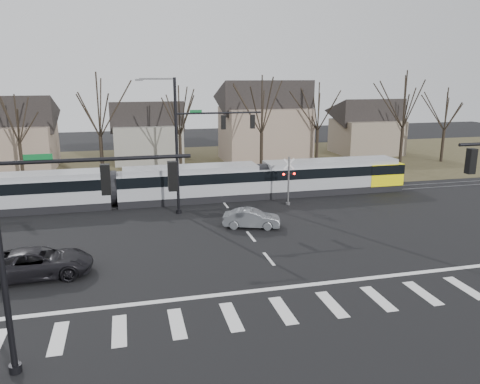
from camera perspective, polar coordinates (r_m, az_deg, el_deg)
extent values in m
plane|color=black|center=(25.69, 4.88, -9.77)|extent=(140.00, 140.00, 0.00)
cube|color=#38331E|center=(55.72, -5.68, 3.30)|extent=(140.00, 28.00, 0.01)
cube|color=silver|center=(21.17, -21.26, -16.25)|extent=(0.60, 2.60, 0.01)
cube|color=silver|center=(20.96, -14.50, -16.02)|extent=(0.60, 2.60, 0.01)
cube|color=silver|center=(21.01, -7.70, -15.58)|extent=(0.60, 2.60, 0.01)
cube|color=silver|center=(21.34, -1.06, -14.95)|extent=(0.60, 2.60, 0.01)
cube|color=silver|center=(21.93, 5.26, -14.16)|extent=(0.60, 2.60, 0.01)
cube|color=silver|center=(22.76, 11.14, -13.28)|extent=(0.60, 2.60, 0.01)
cube|color=silver|center=(23.80, 16.51, -12.34)|extent=(0.60, 2.60, 0.01)
cube|color=silver|center=(25.03, 21.37, -11.40)|extent=(0.60, 2.60, 0.01)
cube|color=silver|center=(26.42, 25.71, -10.48)|extent=(0.60, 2.60, 0.01)
cube|color=silver|center=(24.14, 6.27, -11.41)|extent=(28.00, 0.35, 0.01)
cube|color=silver|center=(27.43, 3.54, -8.13)|extent=(0.18, 2.00, 0.01)
cube|color=silver|center=(31.02, 1.33, -5.43)|extent=(0.18, 2.00, 0.01)
cube|color=silver|center=(34.69, -0.40, -3.29)|extent=(0.18, 2.00, 0.01)
cube|color=silver|center=(38.44, -1.79, -1.56)|extent=(0.18, 2.00, 0.01)
cube|color=silver|center=(42.23, -2.93, -0.13)|extent=(0.18, 2.00, 0.01)
cube|color=silver|center=(46.05, -3.88, 1.05)|extent=(0.18, 2.00, 0.01)
cube|color=silver|center=(49.90, -4.68, 2.06)|extent=(0.18, 2.00, 0.01)
cube|color=silver|center=(53.78, -5.37, 2.92)|extent=(0.18, 2.00, 0.01)
cube|color=#59595E|center=(39.47, -2.12, -1.10)|extent=(90.00, 0.12, 0.06)
cube|color=#59595E|center=(40.79, -2.52, -0.60)|extent=(90.00, 0.12, 0.06)
cube|color=gray|center=(40.02, -24.93, -0.08)|extent=(13.15, 2.83, 2.95)
cube|color=black|center=(39.89, -25.01, 0.75)|extent=(13.17, 2.87, 0.86)
cube|color=gray|center=(39.57, -5.95, 1.03)|extent=(12.14, 2.83, 2.95)
cube|color=black|center=(39.44, -5.97, 1.87)|extent=(12.16, 2.87, 0.86)
cube|color=gray|center=(43.10, 10.95, 1.92)|extent=(13.15, 2.83, 2.95)
cube|color=black|center=(42.98, 10.98, 2.70)|extent=(13.17, 2.87, 0.86)
cube|color=#FFF207|center=(45.36, 16.66, 2.30)|extent=(3.24, 2.89, 1.97)
imported|color=#55585D|center=(32.63, 1.43, -3.24)|extent=(3.78, 4.79, 1.30)
imported|color=black|center=(27.03, -23.44, -7.91)|extent=(2.93, 5.74, 1.55)
cylinder|color=black|center=(19.63, -25.70, -18.80)|extent=(0.44, 0.44, 0.30)
cylinder|color=black|center=(16.47, -17.35, 3.79)|extent=(6.50, 0.14, 0.14)
cube|color=#0C5926|center=(16.65, -23.41, 3.90)|extent=(0.90, 0.03, 0.22)
cube|color=black|center=(16.59, -16.06, 1.48)|extent=(0.32, 0.32, 1.05)
sphere|color=#FF0C07|center=(16.52, -16.14, 2.60)|extent=(0.22, 0.22, 0.22)
cube|color=black|center=(16.64, -8.22, 1.93)|extent=(0.32, 0.32, 1.05)
sphere|color=#FF0C07|center=(16.58, -8.26, 3.05)|extent=(0.22, 0.22, 0.22)
cube|color=black|center=(21.60, 26.33, 3.39)|extent=(0.32, 0.32, 1.05)
sphere|color=#FF0C07|center=(21.55, 26.43, 4.25)|extent=(0.22, 0.22, 0.22)
cylinder|color=black|center=(35.30, -7.72, 5.38)|extent=(0.22, 0.22, 10.20)
cylinder|color=black|center=(36.37, -7.47, -2.35)|extent=(0.44, 0.44, 0.30)
cylinder|color=black|center=(35.50, -2.56, 9.60)|extent=(6.50, 0.14, 0.14)
cube|color=#0C5926|center=(35.19, -5.40, 9.76)|extent=(0.90, 0.03, 0.22)
cube|color=black|center=(35.63, -2.03, 8.50)|extent=(0.32, 0.32, 1.05)
sphere|color=#FF0C07|center=(35.60, -2.04, 9.02)|extent=(0.22, 0.22, 0.22)
cube|color=black|center=(36.16, 1.54, 8.58)|extent=(0.32, 0.32, 1.05)
sphere|color=#FF0C07|center=(36.13, 1.54, 9.10)|extent=(0.22, 0.22, 0.22)
cube|color=#59595B|center=(34.73, -12.21, 13.21)|extent=(0.55, 0.22, 0.14)
cylinder|color=#59595B|center=(38.17, 5.93, 1.35)|extent=(0.14, 0.14, 4.00)
cylinder|color=#59595B|center=(38.63, 5.86, -1.40)|extent=(0.36, 0.36, 0.20)
cube|color=silver|center=(37.88, 5.99, 3.41)|extent=(0.95, 0.04, 0.95)
cube|color=silver|center=(37.88, 5.99, 3.41)|extent=(0.95, 0.04, 0.95)
cube|color=black|center=(38.04, 5.96, 2.23)|extent=(1.00, 0.10, 0.12)
sphere|color=#FF0C07|center=(37.82, 5.35, 2.17)|extent=(0.18, 0.18, 0.18)
sphere|color=#FF0C07|center=(38.12, 6.63, 2.24)|extent=(0.18, 0.18, 0.18)
cube|color=#7E6B5B|center=(58.07, -26.04, 4.87)|extent=(9.00, 8.00, 5.00)
cube|color=gray|center=(58.83, -11.15, 5.89)|extent=(8.00, 7.00, 4.50)
cube|color=#7E6B5B|center=(58.11, 2.97, 7.03)|extent=(10.00, 8.00, 6.50)
cube|color=#6F6151|center=(65.90, 15.12, 6.53)|extent=(8.00, 7.00, 4.50)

